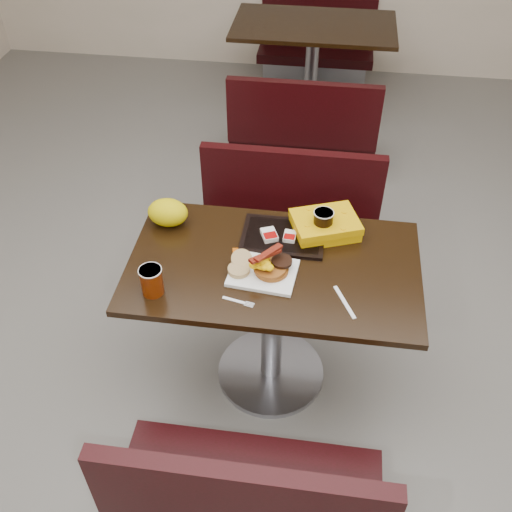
# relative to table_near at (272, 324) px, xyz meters

# --- Properties ---
(floor) EXTENTS (6.00, 7.00, 0.01)m
(floor) POSITION_rel_table_near_xyz_m (0.00, 0.00, -0.38)
(floor) COLOR slate
(floor) RESTS_ON ground
(table_near) EXTENTS (1.20, 0.70, 0.75)m
(table_near) POSITION_rel_table_near_xyz_m (0.00, 0.00, 0.00)
(table_near) COLOR black
(table_near) RESTS_ON floor
(bench_near_s) EXTENTS (1.00, 0.46, 0.72)m
(bench_near_s) POSITION_rel_table_near_xyz_m (0.00, -0.70, -0.02)
(bench_near_s) COLOR black
(bench_near_s) RESTS_ON floor
(bench_near_n) EXTENTS (1.00, 0.46, 0.72)m
(bench_near_n) POSITION_rel_table_near_xyz_m (0.00, 0.70, -0.02)
(bench_near_n) COLOR black
(bench_near_n) RESTS_ON floor
(table_far) EXTENTS (1.20, 0.70, 0.75)m
(table_far) POSITION_rel_table_near_xyz_m (0.00, 2.60, 0.00)
(table_far) COLOR black
(table_far) RESTS_ON floor
(bench_far_s) EXTENTS (1.00, 0.46, 0.72)m
(bench_far_s) POSITION_rel_table_near_xyz_m (0.00, 1.90, -0.02)
(bench_far_s) COLOR black
(bench_far_s) RESTS_ON floor
(bench_far_n) EXTENTS (1.00, 0.46, 0.72)m
(bench_far_n) POSITION_rel_table_near_xyz_m (0.00, 3.30, -0.02)
(bench_far_n) COLOR black
(bench_far_n) RESTS_ON floor
(platter) EXTENTS (0.28, 0.23, 0.02)m
(platter) POSITION_rel_table_near_xyz_m (-0.04, -0.07, 0.38)
(platter) COLOR white
(platter) RESTS_ON table_near
(pancake_stack) EXTENTS (0.16, 0.16, 0.03)m
(pancake_stack) POSITION_rel_table_near_xyz_m (-0.00, -0.06, 0.40)
(pancake_stack) COLOR brown
(pancake_stack) RESTS_ON platter
(sausage_patty) EXTENTS (0.10, 0.10, 0.01)m
(sausage_patty) POSITION_rel_table_near_xyz_m (0.04, -0.03, 0.43)
(sausage_patty) COLOR black
(sausage_patty) RESTS_ON pancake_stack
(scrambled_eggs) EXTENTS (0.10, 0.09, 0.05)m
(scrambled_eggs) POSITION_rel_table_near_xyz_m (-0.04, -0.07, 0.44)
(scrambled_eggs) COLOR #F29F04
(scrambled_eggs) RESTS_ON pancake_stack
(bacon_strips) EXTENTS (0.15, 0.16, 0.01)m
(bacon_strips) POSITION_rel_table_near_xyz_m (-0.03, -0.06, 0.47)
(bacon_strips) COLOR #480805
(bacon_strips) RESTS_ON scrambled_eggs
(muffin_bottom) EXTENTS (0.11, 0.11, 0.02)m
(muffin_bottom) POSITION_rel_table_near_xyz_m (-0.13, -0.08, 0.40)
(muffin_bottom) COLOR tan
(muffin_bottom) RESTS_ON platter
(muffin_top) EXTENTS (0.10, 0.10, 0.05)m
(muffin_top) POSITION_rel_table_near_xyz_m (-0.13, -0.03, 0.41)
(muffin_top) COLOR tan
(muffin_top) RESTS_ON platter
(coffee_cup_near) EXTENTS (0.09, 0.09, 0.12)m
(coffee_cup_near) POSITION_rel_table_near_xyz_m (-0.45, -0.22, 0.43)
(coffee_cup_near) COLOR #983205
(coffee_cup_near) RESTS_ON table_near
(fork) EXTENTS (0.13, 0.05, 0.00)m
(fork) POSITION_rel_table_near_xyz_m (-0.13, -0.23, 0.38)
(fork) COLOR white
(fork) RESTS_ON table_near
(knife) EXTENTS (0.09, 0.17, 0.00)m
(knife) POSITION_rel_table_near_xyz_m (0.29, -0.18, 0.38)
(knife) COLOR white
(knife) RESTS_ON table_near
(condiment_syrup) EXTENTS (0.04, 0.03, 0.01)m
(condiment_syrup) POSITION_rel_table_near_xyz_m (-0.16, 0.05, 0.38)
(condiment_syrup) COLOR #C54F08
(condiment_syrup) RESTS_ON table_near
(condiment_ketchup) EXTENTS (0.05, 0.04, 0.01)m
(condiment_ketchup) POSITION_rel_table_near_xyz_m (-0.03, 0.04, 0.38)
(condiment_ketchup) COLOR #8C0504
(condiment_ketchup) RESTS_ON table_near
(tray) EXTENTS (0.36, 0.25, 0.02)m
(tray) POSITION_rel_table_near_xyz_m (0.02, 0.17, 0.38)
(tray) COLOR black
(tray) RESTS_ON table_near
(hashbrown_sleeve_left) EXTENTS (0.09, 0.10, 0.02)m
(hashbrown_sleeve_left) POSITION_rel_table_near_xyz_m (-0.04, 0.15, 0.40)
(hashbrown_sleeve_left) COLOR silver
(hashbrown_sleeve_left) RESTS_ON tray
(hashbrown_sleeve_right) EXTENTS (0.06, 0.07, 0.02)m
(hashbrown_sleeve_right) POSITION_rel_table_near_xyz_m (0.05, 0.15, 0.40)
(hashbrown_sleeve_right) COLOR silver
(hashbrown_sleeve_right) RESTS_ON tray
(coffee_cup_far) EXTENTS (0.10, 0.10, 0.11)m
(coffee_cup_far) POSITION_rel_table_near_xyz_m (0.19, 0.21, 0.45)
(coffee_cup_far) COLOR black
(coffee_cup_far) RESTS_ON tray
(clamshell) EXTENTS (0.33, 0.29, 0.07)m
(clamshell) POSITION_rel_table_near_xyz_m (0.20, 0.23, 0.41)
(clamshell) COLOR #D89E03
(clamshell) RESTS_ON table_near
(paper_bag) EXTENTS (0.21, 0.19, 0.12)m
(paper_bag) POSITION_rel_table_near_xyz_m (-0.49, 0.20, 0.44)
(paper_bag) COLOR #DCC307
(paper_bag) RESTS_ON table_near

